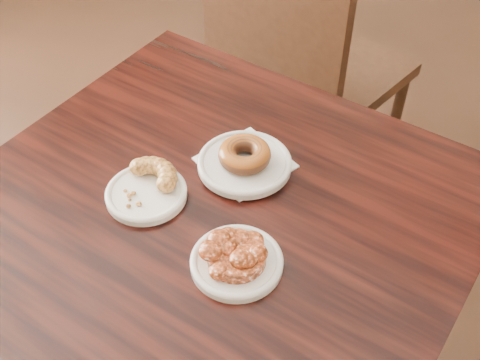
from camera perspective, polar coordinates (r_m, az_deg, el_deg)
The scene contains 9 objects.
cafe_table at distance 1.33m, azimuth -2.76°, elevation -14.14°, with size 0.86×0.86×0.75m, color black.
chair_far at distance 1.89m, azimuth 6.98°, elevation 10.20°, with size 0.51×0.51×0.90m, color black, non-canonical shape.
napkin at distance 1.12m, azimuth 0.49°, elevation 1.68°, with size 0.14×0.14×0.00m, color white.
plate_donut at distance 1.11m, azimuth 0.43°, elevation 1.56°, with size 0.17×0.17×0.01m, color silver.
plate_cruller at distance 1.07m, azimuth -8.87°, elevation -1.31°, with size 0.14×0.14×0.01m, color white.
plate_fritter at distance 0.96m, azimuth -0.32°, elevation -7.82°, with size 0.15×0.15×0.01m, color white.
glazed_donut at distance 1.09m, azimuth 0.44°, elevation 2.43°, with size 0.10×0.10×0.03m, color #8D3F14.
apple_fritter at distance 0.94m, azimuth -0.33°, elevation -7.04°, with size 0.13×0.13×0.03m, color #3F1706, non-canonical shape.
cruller_fragment at distance 1.05m, azimuth -9.00°, elevation -0.49°, with size 0.12×0.12×0.03m, color brown, non-canonical shape.
Camera 1 is at (0.28, -0.70, 1.52)m, focal length 45.00 mm.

